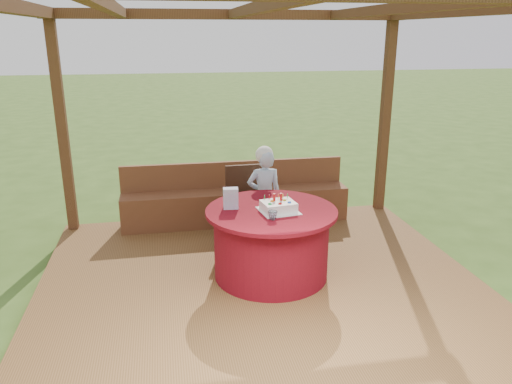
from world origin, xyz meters
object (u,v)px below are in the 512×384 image
(bench, at_px, (236,203))
(chair, at_px, (245,198))
(table, at_px, (271,242))
(gift_bag, at_px, (231,198))
(birthday_cake, at_px, (278,206))
(drinking_glass, at_px, (273,215))
(elderly_woman, at_px, (264,194))

(bench, bearing_deg, chair, -85.39)
(table, height_order, gift_bag, gift_bag)
(birthday_cake, bearing_deg, gift_bag, 159.52)
(drinking_glass, bearing_deg, gift_bag, 131.27)
(birthday_cake, bearing_deg, table, 135.28)
(table, bearing_deg, drinking_glass, -100.20)
(bench, bearing_deg, birthday_cake, -83.55)
(bench, xyz_separation_m, elderly_woman, (0.24, -0.71, 0.34))
(bench, relative_size, drinking_glass, 32.42)
(bench, xyz_separation_m, gift_bag, (-0.27, -1.51, 0.58))
(bench, distance_m, gift_bag, 1.64)
(table, xyz_separation_m, drinking_glass, (-0.05, -0.28, 0.40))
(birthday_cake, xyz_separation_m, gift_bag, (-0.46, 0.17, 0.06))
(drinking_glass, bearing_deg, birthday_cake, 64.11)
(chair, distance_m, gift_bag, 1.08)
(bench, distance_m, table, 1.63)
(elderly_woman, height_order, gift_bag, elderly_woman)
(elderly_woman, bearing_deg, gift_bag, -122.65)
(gift_bag, distance_m, drinking_glass, 0.53)
(elderly_woman, xyz_separation_m, birthday_cake, (-0.05, -0.97, 0.18))
(table, bearing_deg, gift_bag, 164.19)
(gift_bag, bearing_deg, elderly_woman, 61.73)
(table, relative_size, elderly_woman, 1.13)
(bench, distance_m, drinking_glass, 1.97)
(bench, relative_size, table, 2.23)
(bench, bearing_deg, gift_bag, -100.12)
(chair, xyz_separation_m, drinking_glass, (0.04, -1.37, 0.28))
(table, bearing_deg, birthday_cake, -44.72)
(birthday_cake, bearing_deg, chair, 97.30)
(chair, xyz_separation_m, birthday_cake, (0.15, -1.14, 0.28))
(table, relative_size, drinking_glass, 14.51)
(birthday_cake, distance_m, gift_bag, 0.49)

